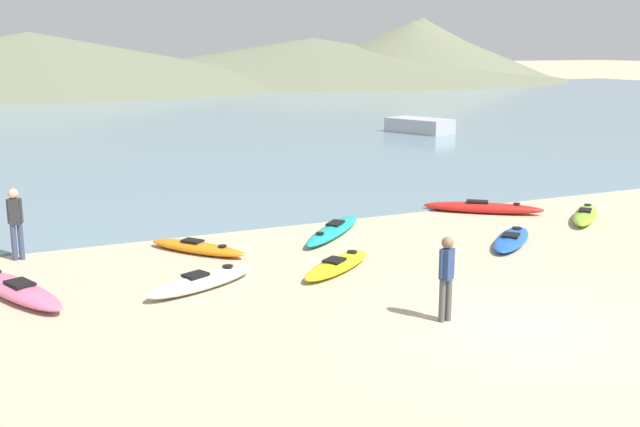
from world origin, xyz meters
name	(u,v)px	position (x,y,z in m)	size (l,w,h in m)	color
ground_plane	(521,325)	(0.00, 0.00, 0.00)	(400.00, 400.00, 0.00)	tan
bay_water	(112,118)	(0.00, 43.88, 0.03)	(160.00, 70.00, 0.06)	slate
far_hill_left	(30,58)	(-1.51, 96.54, 3.39)	(75.36, 75.36, 6.77)	#6B7056
far_hill_midleft	(312,58)	(40.94, 101.02, 3.11)	(79.64, 79.64, 6.22)	#6B7056
far_hill_midright	(414,49)	(55.28, 93.48, 4.45)	(43.91, 43.91, 8.90)	#6B7056
far_hill_right	(421,47)	(60.41, 99.76, 4.81)	(36.56, 36.56, 9.63)	#6B7056
kayak_on_sand_0	(201,281)	(-4.72, 4.46, 0.16)	(2.75, 1.70, 0.37)	white
kayak_on_sand_1	(483,208)	(5.09, 7.97, 0.17)	(3.21, 2.67, 0.38)	red
kayak_on_sand_2	(333,230)	(-0.25, 7.39, 0.14)	(2.97, 2.90, 0.33)	teal
kayak_on_sand_3	(17,289)	(-8.25, 5.52, 0.16)	(2.00, 3.56, 0.36)	#E5668C
kayak_on_sand_4	(585,215)	(7.17, 5.90, 0.16)	(2.44, 2.26, 0.37)	#8CCC2D
kayak_on_sand_5	(337,265)	(-1.56, 4.45, 0.13)	(2.57, 2.11, 0.30)	yellow
kayak_on_sand_6	(197,247)	(-4.03, 7.23, 0.13)	(2.14, 2.57, 0.31)	orange
kayak_on_sand_7	(511,239)	(3.53, 4.68, 0.12)	(2.56, 2.37, 0.29)	blue
person_near_foreground	(446,273)	(-1.14, 0.75, 0.92)	(0.33, 0.26, 1.61)	#4C4C4C
person_near_waterline	(15,219)	(-8.06, 8.39, 0.99)	(0.35, 0.26, 1.72)	#384260
moored_boat_1	(420,125)	(14.65, 26.86, 0.47)	(3.23, 4.13, 0.82)	#B2B2B7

